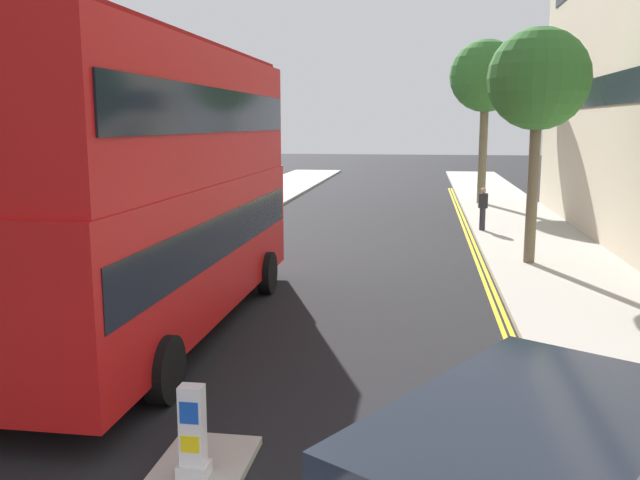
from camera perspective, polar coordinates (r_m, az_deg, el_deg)
The scene contains 10 objects.
sidewalk_right at distance 19.29m, azimuth 20.31°, elevation -3.01°, with size 4.00×80.00×0.14m, color #ADA89E.
sidewalk_left at distance 20.94m, azimuth -17.14°, elevation -1.86°, with size 4.00×80.00×0.14m, color #ADA89E.
kerb_line_outer at distance 17.05m, azimuth 14.68°, elevation -4.59°, with size 0.10×56.00×0.01m, color yellow.
kerb_line_inner at distance 17.03m, azimuth 14.15°, elevation -4.58°, with size 0.10×56.00×0.01m, color yellow.
traffic_island at distance 8.47m, azimuth -10.59°, elevation -19.33°, with size 1.10×2.20×0.10m, color #ADA89E.
keep_left_bollard at distance 8.22m, azimuth -10.72°, elevation -15.93°, with size 0.36×0.28×1.11m.
double_decker_bus_away at distance 13.50m, azimuth -13.11°, elevation 4.79°, with size 2.81×10.81×5.64m.
pedestrian_far at distance 26.33m, azimuth 13.61°, elevation 2.64°, with size 0.34×0.22×1.62m.
street_tree_near at distance 20.33m, azimuth 18.00°, elevation 12.67°, with size 2.86×2.86×6.67m.
street_tree_mid at distance 35.27m, azimuth 13.86°, elevation 13.22°, with size 3.55×3.55×8.12m.
Camera 1 is at (2.55, -2.43, 4.16)m, focal length 37.82 mm.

